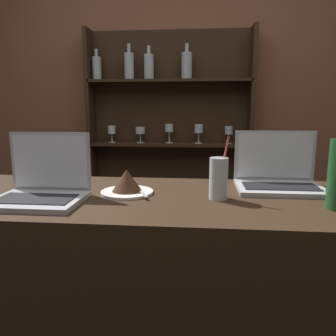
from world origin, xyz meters
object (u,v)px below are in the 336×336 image
(water_glass, at_px, (219,178))
(cake_plate, at_px, (127,183))
(laptop_near, at_px, (42,186))
(laptop_far, at_px, (278,176))

(water_glass, bearing_deg, cake_plate, 172.85)
(laptop_near, relative_size, cake_plate, 1.52)
(laptop_near, bearing_deg, water_glass, 6.75)
(cake_plate, xyz_separation_m, water_glass, (0.34, -0.04, 0.04))
(laptop_far, height_order, cake_plate, laptop_far)
(laptop_near, bearing_deg, cake_plate, 22.65)
(laptop_near, xyz_separation_m, laptop_far, (0.87, 0.26, -0.00))
(laptop_far, relative_size, cake_plate, 1.67)
(laptop_near, distance_m, water_glass, 0.62)
(laptop_far, bearing_deg, cake_plate, -166.34)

